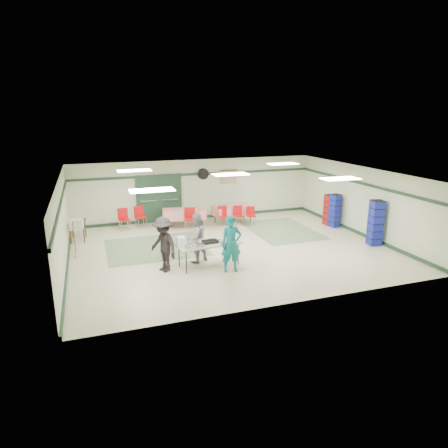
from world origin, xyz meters
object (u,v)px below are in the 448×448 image
object	(u,v)px
office_printer	(76,224)
chair_a	(238,214)
chair_loose_a	(140,215)
crate_stack_blue_b	(376,223)
dining_table_a	(233,210)
chair_d	(190,216)
chair_loose_b	(124,217)
crate_stack_blue_a	(335,211)
broom	(74,238)
crate_stack_red	(330,210)
chair_c	(251,214)
volunteer_grey	(196,238)
volunteer_teal	(231,244)
serving_table	(209,244)
chair_b	(223,214)
volunteer_dark	(163,244)
dining_table_b	(184,214)
printer_table	(77,224)

from	to	relation	value
office_printer	chair_a	bearing A→B (deg)	14.64
chair_loose_a	crate_stack_blue_b	size ratio (longest dim) A/B	0.54
dining_table_a	office_printer	distance (m)	6.68
chair_d	chair_loose_b	xyz separation A→B (m)	(-2.59, 0.85, -0.01)
chair_a	crate_stack_blue_a	bearing A→B (deg)	-14.94
broom	chair_loose_a	bearing A→B (deg)	60.62
crate_stack_red	chair_c	bearing A→B (deg)	160.19
volunteer_grey	chair_d	size ratio (longest dim) A/B	1.74
volunteer_teal	office_printer	xyz separation A→B (m)	(-4.46, 3.71, 0.05)
serving_table	chair_a	xyz separation A→B (m)	(2.56, 4.10, -0.19)
volunteer_teal	chair_b	distance (m)	4.96
chair_b	volunteer_dark	bearing A→B (deg)	-127.20
chair_d	crate_stack_blue_b	distance (m)	7.21
chair_d	broom	distance (m)	4.80
dining_table_b	printer_table	world-z (taller)	dining_table_b
chair_a	printer_table	bearing A→B (deg)	-173.28
serving_table	chair_b	world-z (taller)	chair_b
chair_d	crate_stack_blue_b	xyz separation A→B (m)	(5.93, -4.10, 0.26)
office_printer	crate_stack_blue_a	bearing A→B (deg)	2.78
volunteer_dark	chair_c	distance (m)	6.12
chair_d	office_printer	distance (m)	4.51
serving_table	volunteer_dark	bearing A→B (deg)	171.87
crate_stack_blue_a	office_printer	distance (m)	10.31
serving_table	dining_table_a	xyz separation A→B (m)	(2.53, 4.67, -0.15)
printer_table	volunteer_teal	bearing A→B (deg)	-42.73
chair_a	chair_c	xyz separation A→B (m)	(0.59, -0.01, -0.05)
serving_table	crate_stack_blue_b	xyz separation A→B (m)	(6.35, 0.01, 0.12)
volunteer_grey	broom	bearing A→B (deg)	-49.89
dining_table_a	crate_stack_red	distance (m)	4.20
chair_loose_b	crate_stack_blue_b	xyz separation A→B (m)	(8.52, -4.95, 0.27)
printer_table	chair_d	bearing A→B (deg)	3.91
printer_table	volunteer_dark	bearing A→B (deg)	-54.06
chair_c	volunteer_dark	bearing A→B (deg)	-128.69
chair_c	crate_stack_red	size ratio (longest dim) A/B	0.59
crate_stack_red	office_printer	world-z (taller)	crate_stack_red
printer_table	chair_c	bearing A→B (deg)	3.95
crate_stack_blue_a	dining_table_b	bearing A→B (deg)	160.80
dining_table_a	chair_a	bearing A→B (deg)	-94.57
chair_loose_a	broom	bearing A→B (deg)	-144.13
volunteer_dark	broom	distance (m)	3.46
volunteer_grey	office_printer	size ratio (longest dim) A/B	3.67
dining_table_b	chair_d	xyz separation A→B (m)	(0.10, -0.56, 0.01)
crate_stack_red	crate_stack_blue_b	distance (m)	2.93
crate_stack_blue_a	printer_table	xyz separation A→B (m)	(-10.30, 1.57, -0.06)
broom	volunteer_teal	bearing A→B (deg)	-20.67
chair_a	crate_stack_blue_b	distance (m)	5.59
dining_table_b	crate_stack_red	distance (m)	6.27
chair_loose_a	crate_stack_blue_b	world-z (taller)	crate_stack_blue_b
chair_b	broom	xyz separation A→B (m)	(-5.90, -1.80, 0.10)
chair_loose_a	chair_loose_b	distance (m)	0.72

